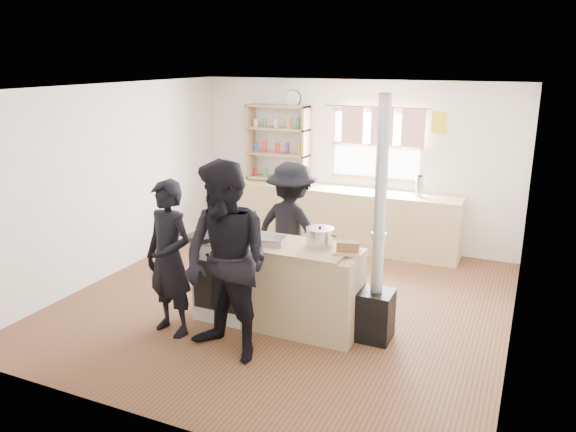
# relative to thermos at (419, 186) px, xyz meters

# --- Properties ---
(ground) EXTENTS (5.00, 5.00, 0.01)m
(ground) POSITION_rel_thermos_xyz_m (-1.07, -2.22, -1.05)
(ground) COLOR brown
(ground) RESTS_ON ground
(back_counter) EXTENTS (3.40, 0.55, 0.90)m
(back_counter) POSITION_rel_thermos_xyz_m (-1.07, 0.00, -0.60)
(back_counter) COLOR #D0B47D
(back_counter) RESTS_ON ground
(shelving_unit) EXTENTS (1.00, 0.28, 1.20)m
(shelving_unit) POSITION_rel_thermos_xyz_m (-2.27, 0.12, 0.46)
(shelving_unit) COLOR tan
(shelving_unit) RESTS_ON back_counter
(thermos) EXTENTS (0.10, 0.10, 0.30)m
(thermos) POSITION_rel_thermos_xyz_m (0.00, 0.00, 0.00)
(thermos) COLOR silver
(thermos) RESTS_ON back_counter
(cooking_island) EXTENTS (1.97, 0.64, 0.93)m
(cooking_island) POSITION_rel_thermos_xyz_m (-0.93, -2.77, -0.58)
(cooking_island) COLOR white
(cooking_island) RESTS_ON ground
(skillet_greens) EXTENTS (0.40, 0.40, 0.05)m
(skillet_greens) POSITION_rel_thermos_xyz_m (-1.70, -2.97, -0.09)
(skillet_greens) COLOR black
(skillet_greens) RESTS_ON cooking_island
(roast_tray) EXTENTS (0.34, 0.28, 0.07)m
(roast_tray) POSITION_rel_thermos_xyz_m (-0.98, -2.82, -0.08)
(roast_tray) COLOR silver
(roast_tray) RESTS_ON cooking_island
(stockpot_stove) EXTENTS (0.25, 0.25, 0.20)m
(stockpot_stove) POSITION_rel_thermos_xyz_m (-1.45, -2.61, -0.03)
(stockpot_stove) COLOR #B3B3B6
(stockpot_stove) RESTS_ON cooking_island
(stockpot_counter) EXTENTS (0.29, 0.29, 0.22)m
(stockpot_counter) POSITION_rel_thermos_xyz_m (-0.48, -2.67, -0.02)
(stockpot_counter) COLOR silver
(stockpot_counter) RESTS_ON cooking_island
(bread_board) EXTENTS (0.32, 0.25, 0.12)m
(bread_board) POSITION_rel_thermos_xyz_m (-0.14, -2.77, -0.07)
(bread_board) COLOR tan
(bread_board) RESTS_ON cooking_island
(flue_heater) EXTENTS (0.35, 0.35, 2.50)m
(flue_heater) POSITION_rel_thermos_xyz_m (0.14, -2.67, -0.40)
(flue_heater) COLOR black
(flue_heater) RESTS_ON ground
(person_near_left) EXTENTS (0.67, 0.51, 1.65)m
(person_near_left) POSITION_rel_thermos_xyz_m (-1.86, -3.39, -0.23)
(person_near_left) COLOR black
(person_near_left) RESTS_ON ground
(person_near_right) EXTENTS (1.08, 0.93, 1.93)m
(person_near_right) POSITION_rel_thermos_xyz_m (-1.07, -3.57, -0.08)
(person_near_right) COLOR black
(person_near_right) RESTS_ON ground
(person_far) EXTENTS (1.15, 0.80, 1.63)m
(person_far) POSITION_rel_thermos_xyz_m (-1.13, -1.92, -0.23)
(person_far) COLOR black
(person_far) RESTS_ON ground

